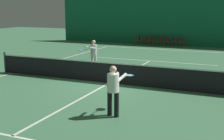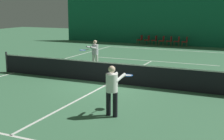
# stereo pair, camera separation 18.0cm
# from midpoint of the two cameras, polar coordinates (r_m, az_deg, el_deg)

# --- Properties ---
(ground_plane) EXTENTS (60.00, 60.00, 0.00)m
(ground_plane) POSITION_cam_midpoint_polar(r_m,az_deg,el_deg) (14.08, -0.89, -2.41)
(ground_plane) COLOR #3D704C
(backdrop_curtain) EXTENTS (23.00, 0.12, 4.24)m
(backdrop_curtain) POSITION_cam_midpoint_polar(r_m,az_deg,el_deg) (28.09, 11.94, 8.69)
(backdrop_curtain) COLOR #146042
(backdrop_curtain) RESTS_ON ground
(court_line_baseline_far) EXTENTS (11.00, 0.10, 0.00)m
(court_line_baseline_far) POSITION_cam_midpoint_polar(r_m,az_deg,el_deg) (25.22, 10.30, 3.63)
(court_line_baseline_far) COLOR silver
(court_line_baseline_far) RESTS_ON ground
(court_line_service_far) EXTENTS (8.25, 0.10, 0.00)m
(court_line_service_far) POSITION_cam_midpoint_polar(r_m,az_deg,el_deg) (19.96, 6.67, 1.68)
(court_line_service_far) COLOR silver
(court_line_service_far) RESTS_ON ground
(court_line_service_near) EXTENTS (8.25, 0.10, 0.00)m
(court_line_service_near) POSITION_cam_midpoint_polar(r_m,az_deg,el_deg) (8.93, -18.36, -11.40)
(court_line_service_near) COLOR silver
(court_line_service_near) RESTS_ON ground
(court_line_sideline_left) EXTENTS (0.10, 23.80, 0.00)m
(court_line_sideline_left) POSITION_cam_midpoint_polar(r_m,az_deg,el_deg) (17.04, -18.01, -0.51)
(court_line_sideline_left) COLOR silver
(court_line_sideline_left) RESTS_ON ground
(court_line_centre) EXTENTS (0.10, 12.80, 0.00)m
(court_line_centre) POSITION_cam_midpoint_polar(r_m,az_deg,el_deg) (14.08, -0.89, -2.40)
(court_line_centre) COLOR silver
(court_line_centre) RESTS_ON ground
(tennis_net) EXTENTS (12.00, 0.10, 1.07)m
(tennis_net) POSITION_cam_midpoint_polar(r_m,az_deg,el_deg) (13.96, -0.90, -0.37)
(tennis_net) COLOR black
(tennis_net) RESTS_ON ground
(player_near) EXTENTS (0.56, 1.37, 1.62)m
(player_near) POSITION_cam_midpoint_polar(r_m,az_deg,el_deg) (9.70, -0.19, -3.10)
(player_near) COLOR black
(player_near) RESTS_ON ground
(player_far) EXTENTS (0.70, 1.35, 1.57)m
(player_far) POSITION_cam_midpoint_polar(r_m,az_deg,el_deg) (17.37, -3.76, 3.32)
(player_far) COLOR beige
(player_far) RESTS_ON ground
(courtside_chair_0) EXTENTS (0.44, 0.44, 0.84)m
(courtside_chair_0) POSITION_cam_midpoint_polar(r_m,az_deg,el_deg) (28.61, 4.54, 5.67)
(courtside_chair_0) COLOR brown
(courtside_chair_0) RESTS_ON ground
(courtside_chair_1) EXTENTS (0.44, 0.44, 0.84)m
(courtside_chair_1) POSITION_cam_midpoint_polar(r_m,az_deg,el_deg) (28.40, 5.85, 5.60)
(courtside_chair_1) COLOR brown
(courtside_chair_1) RESTS_ON ground
(courtside_chair_2) EXTENTS (0.44, 0.44, 0.84)m
(courtside_chair_2) POSITION_cam_midpoint_polar(r_m,az_deg,el_deg) (28.20, 7.17, 5.53)
(courtside_chair_2) COLOR brown
(courtside_chair_2) RESTS_ON ground
(courtside_chair_3) EXTENTS (0.44, 0.44, 0.84)m
(courtside_chair_3) POSITION_cam_midpoint_polar(r_m,az_deg,el_deg) (28.02, 8.50, 5.46)
(courtside_chair_3) COLOR brown
(courtside_chair_3) RESTS_ON ground
(courtside_chair_4) EXTENTS (0.44, 0.44, 0.84)m
(courtside_chair_4) POSITION_cam_midpoint_polar(r_m,az_deg,el_deg) (27.86, 9.86, 5.38)
(courtside_chair_4) COLOR brown
(courtside_chair_4) RESTS_ON ground
(courtside_chair_5) EXTENTS (0.44, 0.44, 0.84)m
(courtside_chair_5) POSITION_cam_midpoint_polar(r_m,az_deg,el_deg) (27.71, 11.23, 5.29)
(courtside_chair_5) COLOR brown
(courtside_chair_5) RESTS_ON ground
(courtside_chair_6) EXTENTS (0.44, 0.44, 0.84)m
(courtside_chair_6) POSITION_cam_midpoint_polar(r_m,az_deg,el_deg) (27.57, 12.61, 5.21)
(courtside_chair_6) COLOR brown
(courtside_chair_6) RESTS_ON ground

